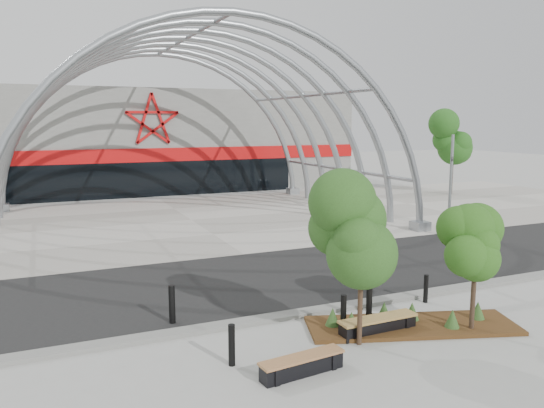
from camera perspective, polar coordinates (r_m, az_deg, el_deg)
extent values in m
plane|color=#9D9D97|center=(16.33, 5.71, -11.07)|extent=(140.00, 140.00, 0.00)
cube|color=black|center=(19.30, 0.60, -7.83)|extent=(140.00, 7.00, 0.02)
cube|color=#9B968C|center=(30.35, -8.69, -1.73)|extent=(60.00, 17.00, 0.04)
cube|color=slate|center=(16.11, 6.15, -11.14)|extent=(60.00, 0.50, 0.12)
cube|color=slate|center=(47.50, -14.43, 6.73)|extent=(34.00, 15.00, 8.00)
cube|color=black|center=(40.36, -12.58, 2.62)|extent=(22.00, 0.25, 2.60)
cube|color=#BC0B0C|center=(40.21, -12.67, 5.17)|extent=(34.00, 0.30, 1.00)
torus|color=gray|center=(23.34, -3.93, -4.92)|extent=(20.36, 0.36, 20.36)
torus|color=gray|center=(25.65, -5.81, -3.68)|extent=(20.36, 0.36, 20.36)
torus|color=gray|center=(27.99, -7.37, -2.65)|extent=(20.36, 0.36, 20.36)
torus|color=gray|center=(30.36, -8.69, -1.77)|extent=(20.36, 0.36, 20.36)
torus|color=gray|center=(32.74, -9.81, -1.02)|extent=(20.36, 0.36, 20.36)
torus|color=gray|center=(35.15, -10.78, -0.37)|extent=(20.36, 0.36, 20.36)
torus|color=gray|center=(37.56, -11.63, 0.19)|extent=(20.36, 0.36, 20.36)
cylinder|color=gray|center=(33.74, 7.30, 3.76)|extent=(0.20, 15.00, 0.20)
cylinder|color=gray|center=(32.40, 3.44, 11.55)|extent=(0.20, 15.00, 0.20)
cylinder|color=gray|center=(30.17, -9.15, 17.24)|extent=(0.20, 15.00, 0.20)
cylinder|color=gray|center=(28.92, -22.97, 11.19)|extent=(0.20, 15.00, 0.20)
cube|color=gray|center=(36.84, -27.03, -0.38)|extent=(0.80, 0.80, 0.50)
cube|color=gray|center=(28.16, 15.63, -2.32)|extent=(0.80, 0.80, 0.50)
cube|color=gray|center=(40.73, 2.25, 1.39)|extent=(0.80, 0.80, 0.50)
cube|color=#3B250D|center=(15.29, 14.82, -12.54)|extent=(5.93, 3.40, 0.11)
cone|color=#355A25|center=(14.49, 8.54, -12.28)|extent=(0.39, 0.39, 0.49)
cone|color=#355A25|center=(15.51, 14.82, -11.04)|extent=(0.39, 0.39, 0.49)
cone|color=#355A25|center=(15.26, 18.83, -11.56)|extent=(0.39, 0.39, 0.49)
cone|color=#355A25|center=(15.36, 11.96, -11.13)|extent=(0.39, 0.39, 0.49)
cone|color=#355A25|center=(16.14, 21.25, -10.57)|extent=(0.39, 0.39, 0.49)
cone|color=#355A25|center=(14.69, 6.54, -11.94)|extent=(0.39, 0.39, 0.49)
cylinder|color=gray|center=(26.90, 18.65, 1.83)|extent=(0.14, 0.14, 4.94)
imported|color=black|center=(26.80, 18.76, 4.13)|extent=(0.36, 0.69, 0.14)
cylinder|color=#332215|center=(13.62, 9.45, -10.74)|extent=(0.13, 0.13, 2.03)
ellipsoid|color=#213C16|center=(13.12, 9.66, -3.14)|extent=(1.74, 1.74, 2.21)
cylinder|color=black|center=(15.16, 20.82, -9.31)|extent=(0.13, 0.13, 1.96)
ellipsoid|color=#224C0F|center=(14.72, 21.20, -2.71)|extent=(1.62, 1.62, 2.13)
cube|color=black|center=(12.31, 3.24, -17.10)|extent=(2.02, 0.60, 0.34)
cube|color=black|center=(11.95, 0.10, -17.78)|extent=(0.17, 0.45, 0.40)
cube|color=black|center=(12.69, 6.18, -16.18)|extent=(0.17, 0.45, 0.40)
cube|color=brown|center=(12.22, 3.25, -16.14)|extent=(2.08, 0.67, 0.06)
cube|color=black|center=(14.61, 11.31, -12.88)|extent=(2.19, 0.46, 0.37)
cube|color=black|center=(14.16, 8.55, -13.38)|extent=(0.14, 0.48, 0.44)
cube|color=black|center=(15.07, 13.89, -12.15)|extent=(0.14, 0.48, 0.44)
cube|color=olive|center=(14.52, 11.34, -11.96)|extent=(2.25, 0.54, 0.07)
cylinder|color=black|center=(15.17, -10.71, -10.57)|extent=(0.18, 0.18, 1.10)
cylinder|color=black|center=(12.59, -4.36, -14.89)|extent=(0.16, 0.16, 0.98)
cylinder|color=black|center=(14.59, 7.69, -11.51)|extent=(0.16, 0.16, 0.99)
cylinder|color=black|center=(15.17, 10.40, -10.65)|extent=(0.17, 0.17, 1.05)
cylinder|color=black|center=(17.26, 16.22, -8.73)|extent=(0.14, 0.14, 0.88)
cylinder|color=#2E2116|center=(42.61, 18.76, 2.97)|extent=(0.20, 0.20, 3.03)
ellipsoid|color=#164B12|center=(42.44, 18.94, 6.66)|extent=(2.70, 2.70, 3.30)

